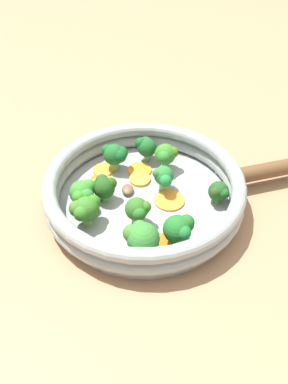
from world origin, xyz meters
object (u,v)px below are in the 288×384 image
broccoli_floret_4 (85,209)px  mushroom_piece_0 (128,190)px  broccoli_floret_3 (83,192)px  broccoli_floret_8 (115,155)px  carrot_slice_4 (169,200)px  broccoli_floret_7 (219,192)px  broccoli_floret_1 (180,229)px  carrot_slice_2 (103,170)px  carrot_slice_5 (163,241)px  broccoli_floret_0 (141,238)px  broccoli_floret_5 (163,177)px  broccoli_floret_10 (166,155)px  carrot_slice_0 (140,179)px  carrot_slice_1 (140,170)px  carrot_slice_3 (99,185)px  carrot_slice_6 (101,180)px  broccoli_floret_6 (138,210)px  broccoli_floret_2 (104,187)px  broccoli_floret_9 (146,146)px  skillet (144,203)px

broccoli_floret_4 → mushroom_piece_0: size_ratio=1.90×
broccoli_floret_3 → broccoli_floret_8: broccoli_floret_8 is taller
carrot_slice_4 → broccoli_floret_7: size_ratio=1.28×
broccoli_floret_3 → broccoli_floret_7: size_ratio=1.13×
broccoli_floret_1 → broccoli_floret_4: size_ratio=1.06×
carrot_slice_2 → carrot_slice_5: size_ratio=1.19×
broccoli_floret_0 → carrot_slice_2: bearing=4.4°
broccoli_floret_5 → broccoli_floret_8: (0.07, 0.06, 0.00)m
mushroom_piece_0 → broccoli_floret_10: bearing=-62.6°
carrot_slice_0 → carrot_slice_5: bearing=178.9°
broccoli_floret_4 → carrot_slice_1: bearing=-47.7°
carrot_slice_3 → broccoli_floret_10: bearing=-83.9°
broccoli_floret_7 → carrot_slice_2: bearing=51.8°
carrot_slice_1 → carrot_slice_6: size_ratio=1.23×
broccoli_floret_6 → carrot_slice_6: bearing=17.1°
carrot_slice_4 → broccoli_floret_0: bearing=142.6°
broccoli_floret_2 → broccoli_floret_5: size_ratio=0.95×
broccoli_floret_0 → broccoli_floret_6: bearing=-10.0°
carrot_slice_3 → carrot_slice_6: size_ratio=1.10×
carrot_slice_5 → broccoli_floret_8: 0.18m
carrot_slice_1 → broccoli_floret_1: size_ratio=0.79×
carrot_slice_5 → broccoli_floret_9: (0.18, -0.03, 0.03)m
broccoli_floret_2 → broccoli_floret_7: 0.17m
broccoli_floret_4 → broccoli_floret_7: broccoli_floret_4 is taller
carrot_slice_6 → broccoli_floret_2: 0.05m
carrot_slice_6 → broccoli_floret_3: (-0.05, 0.03, 0.02)m
skillet → broccoli_floret_8: size_ratio=5.93×
carrot_slice_4 → broccoli_floret_10: 0.08m
carrot_slice_0 → mushroom_piece_0: (-0.02, 0.03, 0.00)m
carrot_slice_0 → carrot_slice_6: 0.06m
carrot_slice_2 → broccoli_floret_5: (-0.07, -0.08, 0.02)m
carrot_slice_3 → broccoli_floret_2: broccoli_floret_2 is taller
carrot_slice_3 → broccoli_floret_2: bearing=-174.4°
broccoli_floret_1 → broccoli_floret_6: bearing=41.1°
broccoli_floret_7 → broccoli_floret_10: bearing=28.8°
skillet → broccoli_floret_0: 0.11m
broccoli_floret_1 → broccoli_floret_3: (0.11, 0.11, -0.01)m
carrot_slice_6 → broccoli_floret_6: bearing=-162.9°
carrot_slice_1 → broccoli_floret_3: size_ratio=0.95×
carrot_slice_1 → carrot_slice_5: 0.16m
carrot_slice_2 → broccoli_floret_7: (-0.12, -0.15, 0.02)m
broccoli_floret_2 → broccoli_floret_7: (-0.05, -0.16, -0.00)m
carrot_slice_0 → mushroom_piece_0: 0.03m
carrot_slice_5 → broccoli_floret_6: broccoli_floret_6 is taller
carrot_slice_6 → broccoli_floret_5: broccoli_floret_5 is taller
carrot_slice_5 → broccoli_floret_4: bearing=56.5°
carrot_slice_5 → broccoli_floret_2: (0.11, 0.06, 0.02)m
broccoli_floret_5 → broccoli_floret_9: bearing=3.5°
broccoli_floret_10 → broccoli_floret_2: bearing=111.6°
carrot_slice_2 → carrot_slice_5: 0.18m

